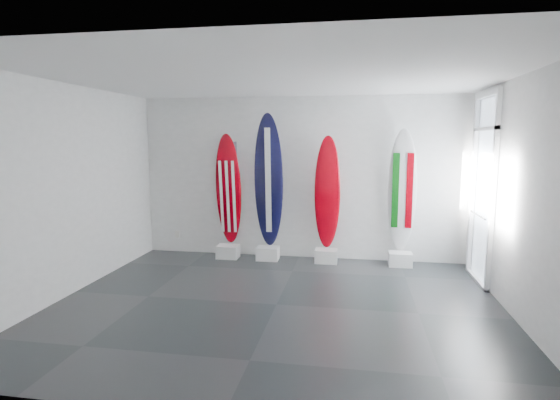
% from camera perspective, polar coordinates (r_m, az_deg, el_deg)
% --- Properties ---
extents(floor, '(6.00, 6.00, 0.00)m').
position_cam_1_polar(floor, '(6.10, -0.46, -13.42)').
color(floor, black).
rests_on(floor, ground).
extents(ceiling, '(6.00, 6.00, 0.00)m').
position_cam_1_polar(ceiling, '(5.74, -0.49, 15.72)').
color(ceiling, white).
rests_on(ceiling, wall_back).
extents(wall_back, '(6.00, 0.00, 6.00)m').
position_cam_1_polar(wall_back, '(8.19, 2.60, 2.84)').
color(wall_back, silver).
rests_on(wall_back, ground).
extents(wall_front, '(6.00, 0.00, 6.00)m').
position_cam_1_polar(wall_front, '(3.33, -8.06, -4.56)').
color(wall_front, silver).
rests_on(wall_front, ground).
extents(wall_left, '(0.00, 5.00, 5.00)m').
position_cam_1_polar(wall_left, '(6.92, -25.75, 1.15)').
color(wall_left, silver).
rests_on(wall_left, ground).
extents(wall_right, '(0.00, 5.00, 5.00)m').
position_cam_1_polar(wall_right, '(5.99, 29.08, 0.02)').
color(wall_right, silver).
rests_on(wall_right, ground).
extents(display_block_usa, '(0.40, 0.30, 0.24)m').
position_cam_1_polar(display_block_usa, '(8.38, -6.76, -6.68)').
color(display_block_usa, white).
rests_on(display_block_usa, floor).
extents(surfboard_usa, '(0.50, 0.42, 2.10)m').
position_cam_1_polar(surfboard_usa, '(8.27, -6.70, 1.32)').
color(surfboard_usa, '#870009').
rests_on(surfboard_usa, display_block_usa).
extents(display_block_navy, '(0.40, 0.30, 0.24)m').
position_cam_1_polar(display_block_navy, '(8.20, -1.60, -6.95)').
color(display_block_navy, white).
rests_on(display_block_navy, floor).
extents(surfboard_navy, '(0.58, 0.27, 2.46)m').
position_cam_1_polar(surfboard_navy, '(8.07, -1.49, 2.52)').
color(surfboard_navy, black).
rests_on(surfboard_navy, display_block_navy).
extents(display_block_swiss, '(0.40, 0.30, 0.24)m').
position_cam_1_polar(display_block_swiss, '(8.07, 6.01, -7.24)').
color(display_block_swiss, white).
rests_on(display_block_swiss, floor).
extents(surfboard_swiss, '(0.48, 0.24, 2.05)m').
position_cam_1_polar(surfboard_swiss, '(7.95, 6.18, 0.94)').
color(surfboard_swiss, '#870009').
rests_on(surfboard_swiss, display_block_swiss).
extents(display_block_italy, '(0.40, 0.30, 0.24)m').
position_cam_1_polar(display_block_italy, '(8.10, 15.34, -7.42)').
color(display_block_italy, white).
rests_on(display_block_italy, floor).
extents(surfboard_italy, '(0.52, 0.29, 2.18)m').
position_cam_1_polar(surfboard_italy, '(7.97, 15.58, 1.16)').
color(surfboard_italy, white).
rests_on(surfboard_italy, display_block_italy).
extents(wall_outlet, '(0.09, 0.02, 0.13)m').
position_cam_1_polar(wall_outlet, '(8.98, -13.22, -4.35)').
color(wall_outlet, silver).
rests_on(wall_outlet, wall_back).
extents(glass_door, '(0.12, 1.16, 2.85)m').
position_cam_1_polar(glass_door, '(7.46, 24.91, 1.05)').
color(glass_door, white).
rests_on(glass_door, floor).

